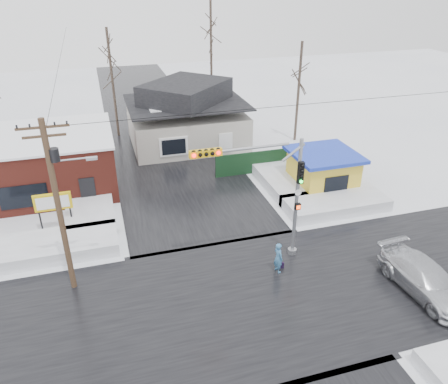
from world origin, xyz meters
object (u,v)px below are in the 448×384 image
object	(u,v)px
utility_pole	(59,199)
marquee_sign	(53,203)
car	(425,278)
kiosk	(323,171)
pedestrian	(278,258)
traffic_signal	(271,187)

from	to	relation	value
utility_pole	marquee_sign	distance (m)	6.87
utility_pole	marquee_sign	size ratio (longest dim) A/B	3.53
car	marquee_sign	bearing A→B (deg)	143.75
kiosk	pedestrian	distance (m)	10.84
utility_pole	kiosk	xyz separation A→B (m)	(17.43, 6.49, -3.65)
traffic_signal	kiosk	distance (m)	10.43
kiosk	pedestrian	size ratio (longest dim) A/B	2.60
kiosk	car	size ratio (longest dim) A/B	0.85
utility_pole	traffic_signal	bearing A→B (deg)	-2.95
kiosk	pedestrian	bearing A→B (deg)	-129.96
traffic_signal	pedestrian	xyz separation A→B (m)	(0.12, -1.27, -3.66)
car	kiosk	bearing A→B (deg)	83.54
utility_pole	kiosk	bearing A→B (deg)	20.44
pedestrian	traffic_signal	bearing A→B (deg)	-6.80
kiosk	car	distance (m)	11.91
marquee_sign	kiosk	bearing A→B (deg)	1.55
pedestrian	car	world-z (taller)	pedestrian
traffic_signal	car	distance (m)	8.97
utility_pole	car	world-z (taller)	utility_pole
kiosk	pedestrian	world-z (taller)	kiosk
traffic_signal	marquee_sign	world-z (taller)	traffic_signal
pedestrian	kiosk	bearing A→B (deg)	-51.97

